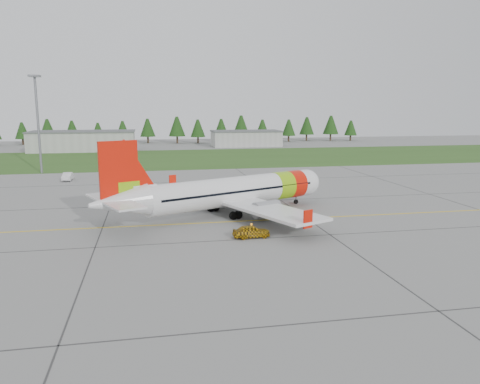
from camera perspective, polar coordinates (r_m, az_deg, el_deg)
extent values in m
plane|color=gray|center=(50.03, 0.16, -5.83)|extent=(320.00, 320.00, 0.00)
cylinder|color=silver|center=(61.62, -0.53, 0.13)|extent=(24.55, 13.67, 3.78)
sphere|color=silver|center=(69.41, 8.08, 1.18)|extent=(3.78, 3.78, 3.78)
cone|color=silver|center=(54.32, -14.59, -1.24)|extent=(7.73, 6.20, 3.78)
cube|color=black|center=(69.56, 8.26, 1.48)|extent=(2.44, 2.93, 0.54)
cylinder|color=#86C10E|center=(66.24, 5.01, 0.81)|extent=(3.87, 4.55, 3.86)
cylinder|color=red|center=(67.74, 6.52, 0.99)|extent=(3.51, 4.39, 3.86)
cube|color=silver|center=(61.55, -0.90, -0.90)|extent=(17.44, 30.50, 0.35)
cube|color=red|center=(74.10, -8.21, 1.34)|extent=(1.13, 0.63, 1.94)
cube|color=red|center=(49.06, 8.28, -3.28)|extent=(1.13, 0.63, 1.94)
cylinder|color=gray|center=(66.81, -2.43, -0.47)|extent=(4.01, 3.27, 2.03)
cylinder|color=gray|center=(58.28, 3.22, -2.09)|extent=(4.01, 3.27, 2.03)
cube|color=red|center=(53.84, -14.55, 2.17)|extent=(4.21, 2.13, 7.36)
cube|color=#86C10E|center=(54.55, -13.40, 0.05)|extent=(2.47, 1.39, 2.32)
cube|color=silver|center=(54.11, -15.08, -1.04)|extent=(7.35, 11.44, 0.21)
cylinder|color=slate|center=(68.53, 6.84, -0.88)|extent=(0.17, 0.17, 1.36)
cylinder|color=black|center=(68.60, 6.83, -1.17)|extent=(0.71, 0.52, 0.66)
cylinder|color=slate|center=(63.47, -3.00, -1.50)|extent=(0.21, 0.21, 1.84)
cylinder|color=black|center=(63.36, -3.29, -1.91)|extent=(1.10, 0.81, 1.01)
cylinder|color=slate|center=(59.04, -0.20, -2.39)|extent=(0.21, 0.21, 1.84)
cylinder|color=black|center=(58.92, -0.51, -2.83)|extent=(1.10, 0.81, 1.01)
imported|color=yellow|center=(50.31, 1.41, -3.36)|extent=(1.47, 1.70, 4.04)
imported|color=silver|center=(95.45, -20.34, 2.69)|extent=(1.63, 1.54, 4.58)
cube|color=#30561E|center=(130.22, -6.86, 4.13)|extent=(320.00, 50.00, 0.03)
cube|color=gold|center=(57.63, -1.39, -3.64)|extent=(120.00, 0.25, 0.02)
cube|color=#A8A8A3|center=(158.87, -18.57, 5.86)|extent=(32.00, 14.00, 6.00)
cube|color=#A8A8A3|center=(169.05, 0.73, 6.50)|extent=(24.00, 12.00, 5.20)
cylinder|color=slate|center=(107.63, -23.38, 7.41)|extent=(0.50, 0.50, 20.00)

